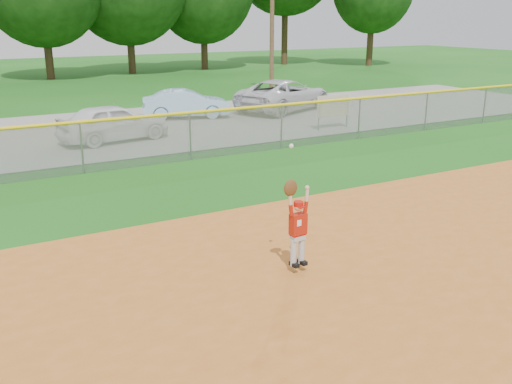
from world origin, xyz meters
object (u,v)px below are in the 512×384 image
Objects in this scene: car_blue at (186,104)px; car_white_b at (284,95)px; car_white_a at (113,122)px; ballplayer at (297,223)px; sponsor_sign at (333,107)px.

car_white_b reaches higher than car_blue.
car_white_a is 1.79× the size of ballplayer.
ballplayer is at bearing 169.46° from car_white_a.
car_white_b is 2.41× the size of ballplayer.
car_white_b is at bearing -81.50° from car_white_a.
car_blue is at bearing 128.69° from sponsor_sign.
car_white_a is at bearing 84.25° from car_white_b.
ballplayer is at bearing -129.01° from sponsor_sign.
car_white_b is 4.89m from sponsor_sign.
car_white_a is 12.49m from ballplayer.
car_white_b is at bearing -76.77° from car_blue.
car_white_b reaches higher than sponsor_sign.
ballplayer reaches higher than car_white_a.
car_blue is at bearing 62.31° from car_white_b.
car_white_a is at bearing 166.80° from sponsor_sign.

